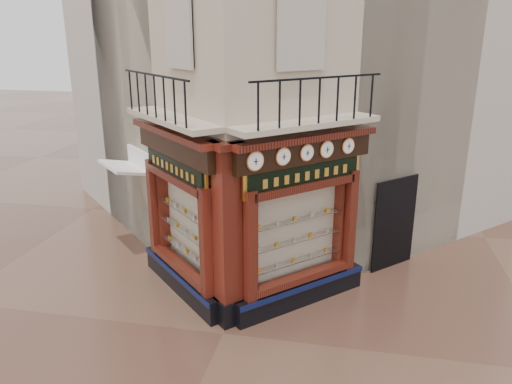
% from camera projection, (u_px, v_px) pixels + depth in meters
% --- Properties ---
extents(ground, '(80.00, 80.00, 0.00)m').
position_uv_depth(ground, '(223.00, 334.00, 10.39)').
color(ground, '#543427').
rests_on(ground, ground).
extents(main_building, '(11.31, 11.31, 12.00)m').
position_uv_depth(main_building, '(274.00, 32.00, 14.30)').
color(main_building, '#B9AC90').
rests_on(main_building, ground).
extents(neighbour_left, '(11.31, 11.31, 11.00)m').
position_uv_depth(neighbour_left, '(215.00, 47.00, 17.23)').
color(neighbour_left, '#BCB2A4').
rests_on(neighbour_left, ground).
extents(neighbour_right, '(11.31, 11.31, 11.00)m').
position_uv_depth(neighbour_right, '(361.00, 48.00, 16.30)').
color(neighbour_right, '#BCB2A4').
rests_on(neighbour_right, ground).
extents(shopfront_left, '(2.86, 2.86, 3.98)m').
position_uv_depth(shopfront_left, '(180.00, 214.00, 11.52)').
color(shopfront_left, black).
rests_on(shopfront_left, ground).
extents(shopfront_right, '(2.86, 2.86, 3.98)m').
position_uv_depth(shopfront_right, '(301.00, 223.00, 10.99)').
color(shopfront_right, black).
rests_on(shopfront_right, ground).
extents(corner_pilaster, '(0.85, 0.85, 3.98)m').
position_uv_depth(corner_pilaster, '(228.00, 238.00, 10.26)').
color(corner_pilaster, black).
rests_on(corner_pilaster, ground).
extents(balcony, '(5.94, 2.97, 1.03)m').
position_uv_depth(balcony, '(237.00, 121.00, 10.49)').
color(balcony, '#B9AC90').
rests_on(balcony, ground).
extents(clock_a, '(0.32, 0.32, 0.40)m').
position_uv_depth(clock_a, '(255.00, 161.00, 9.62)').
color(clock_a, '#C27840').
rests_on(clock_a, ground).
extents(clock_b, '(0.30, 0.30, 0.38)m').
position_uv_depth(clock_b, '(283.00, 157.00, 9.98)').
color(clock_b, '#C27840').
rests_on(clock_b, ground).
extents(clock_c, '(0.29, 0.29, 0.36)m').
position_uv_depth(clock_c, '(307.00, 153.00, 10.30)').
color(clock_c, '#C27840').
rests_on(clock_c, ground).
extents(clock_d, '(0.30, 0.30, 0.38)m').
position_uv_depth(clock_d, '(326.00, 149.00, 10.58)').
color(clock_d, '#C27840').
rests_on(clock_d, ground).
extents(clock_e, '(0.29, 0.29, 0.36)m').
position_uv_depth(clock_e, '(348.00, 146.00, 10.91)').
color(clock_e, '#C27840').
rests_on(clock_e, ground).
extents(awning, '(1.80, 1.80, 0.27)m').
position_uv_depth(awning, '(131.00, 251.00, 14.30)').
color(awning, white).
rests_on(awning, ground).
extents(signboard_left, '(2.17, 2.17, 0.58)m').
position_uv_depth(signboard_left, '(175.00, 168.00, 11.13)').
color(signboard_left, gold).
rests_on(signboard_left, ground).
extents(signboard_right, '(2.26, 2.26, 0.60)m').
position_uv_depth(signboard_right, '(305.00, 175.00, 10.58)').
color(signboard_right, gold).
rests_on(signboard_right, ground).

